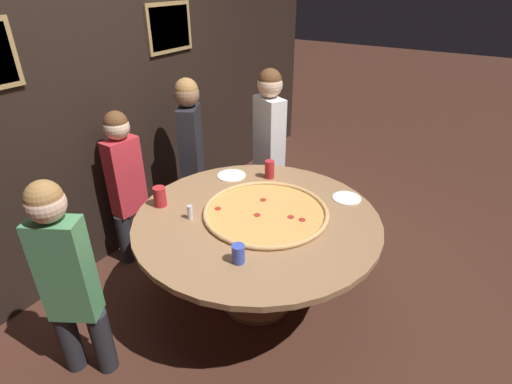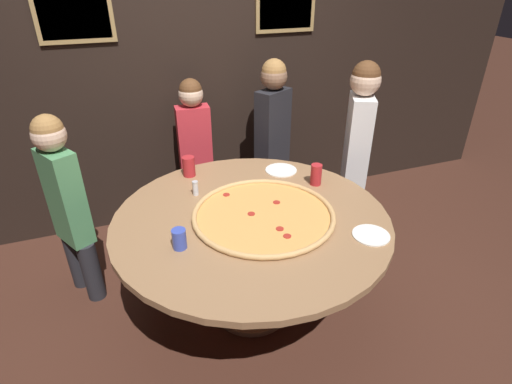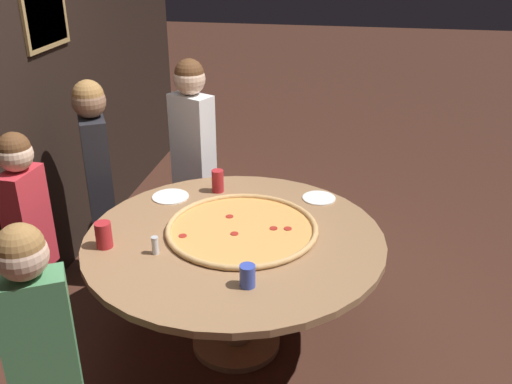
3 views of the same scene
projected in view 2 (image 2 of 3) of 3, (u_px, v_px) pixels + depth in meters
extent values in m
plane|color=#422319|center=(252.00, 307.00, 2.72)|extent=(24.00, 24.00, 0.00)
cube|color=black|center=(192.00, 69.00, 3.24)|extent=(6.40, 0.06, 2.60)
cube|color=#9E7F4C|center=(74.00, 13.00, 2.74)|extent=(0.52, 0.02, 0.40)
cube|color=slate|center=(73.00, 13.00, 2.74)|extent=(0.46, 0.01, 0.34)
cube|color=#9E7F4C|center=(286.00, 6.00, 3.23)|extent=(0.52, 0.02, 0.40)
cube|color=#B2A893|center=(286.00, 6.00, 3.23)|extent=(0.46, 0.01, 0.34)
cylinder|color=#936B47|center=(251.00, 219.00, 2.37)|extent=(1.64, 1.64, 0.04)
cylinder|color=#936B47|center=(252.00, 267.00, 2.55)|extent=(0.16, 0.16, 0.70)
cylinder|color=#936B47|center=(252.00, 305.00, 2.71)|extent=(0.52, 0.52, 0.04)
cylinder|color=#E0994C|center=(263.00, 215.00, 2.35)|extent=(0.81, 0.81, 0.01)
torus|color=tan|center=(263.00, 214.00, 2.35)|extent=(0.85, 0.85, 0.03)
cylinder|color=#A8281E|center=(277.00, 202.00, 2.47)|extent=(0.04, 0.04, 0.00)
cylinder|color=#A8281E|center=(280.00, 229.00, 2.22)|extent=(0.04, 0.04, 0.00)
cylinder|color=#A8281E|center=(226.00, 195.00, 2.55)|extent=(0.04, 0.04, 0.00)
cylinder|color=#A8281E|center=(287.00, 236.00, 2.16)|extent=(0.04, 0.04, 0.00)
cylinder|color=#A8281E|center=(251.00, 213.00, 2.36)|extent=(0.04, 0.04, 0.00)
cylinder|color=#384CB7|center=(179.00, 239.00, 2.07)|extent=(0.07, 0.07, 0.11)
cylinder|color=#B22328|center=(316.00, 175.00, 2.67)|extent=(0.07, 0.07, 0.14)
cylinder|color=#B22328|center=(189.00, 166.00, 2.78)|extent=(0.09, 0.09, 0.14)
cylinder|color=white|center=(371.00, 235.00, 2.18)|extent=(0.20, 0.20, 0.01)
cylinder|color=white|center=(281.00, 170.00, 2.88)|extent=(0.23, 0.23, 0.01)
cylinder|color=silver|center=(196.00, 189.00, 2.56)|extent=(0.04, 0.04, 0.08)
cylinder|color=#B7B7BC|center=(195.00, 182.00, 2.54)|extent=(0.04, 0.04, 0.01)
cylinder|color=#232328|center=(279.00, 188.00, 3.69)|extent=(0.18, 0.18, 0.49)
cylinder|color=#232328|center=(264.00, 196.00, 3.55)|extent=(0.18, 0.18, 0.49)
cube|color=#232328|center=(273.00, 131.00, 3.33)|extent=(0.33, 0.28, 0.69)
sphere|color=#8C664C|center=(274.00, 76.00, 3.11)|extent=(0.21, 0.21, 0.21)
sphere|color=#9E703D|center=(274.00, 71.00, 3.09)|extent=(0.20, 0.20, 0.20)
cylinder|color=#232328|center=(210.00, 197.00, 3.58)|extent=(0.13, 0.13, 0.44)
cylinder|color=#232328|center=(188.00, 201.00, 3.53)|extent=(0.13, 0.13, 0.44)
cube|color=red|center=(195.00, 143.00, 3.29)|extent=(0.28, 0.16, 0.62)
sphere|color=beige|center=(191.00, 94.00, 3.09)|extent=(0.19, 0.19, 0.19)
sphere|color=brown|center=(190.00, 90.00, 3.08)|extent=(0.18, 0.18, 0.18)
cylinder|color=#232328|center=(92.00, 271.00, 2.71)|extent=(0.16, 0.16, 0.45)
cylinder|color=#232328|center=(77.00, 258.00, 2.82)|extent=(0.16, 0.16, 0.45)
cube|color=#4C8C59|center=(66.00, 197.00, 2.50)|extent=(0.26, 0.31, 0.63)
sphere|color=beige|center=(49.00, 135.00, 2.30)|extent=(0.20, 0.20, 0.20)
sphere|color=#9E703D|center=(47.00, 130.00, 2.28)|extent=(0.18, 0.18, 0.18)
cylinder|color=#232328|center=(347.00, 202.00, 3.45)|extent=(0.18, 0.18, 0.51)
cylinder|color=#232328|center=(350.00, 216.00, 3.25)|extent=(0.18, 0.18, 0.51)
cube|color=white|center=(357.00, 142.00, 3.05)|extent=(0.28, 0.34, 0.71)
sphere|color=beige|center=(366.00, 81.00, 2.83)|extent=(0.22, 0.22, 0.22)
sphere|color=brown|center=(366.00, 75.00, 2.81)|extent=(0.20, 0.20, 0.20)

